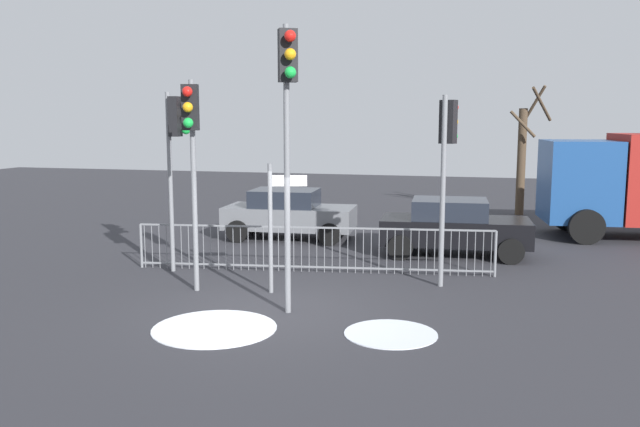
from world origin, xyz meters
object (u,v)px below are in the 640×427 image
(traffic_light_foreground_right, at_px, (175,141))
(direction_sign_post, at_px, (274,220))
(car_grey_mid, at_px, (289,213))
(traffic_light_rear_right, at_px, (447,147))
(bare_tree_left, at_px, (523,155))
(traffic_light_foreground_left, at_px, (191,138))
(traffic_light_rear_left, at_px, (288,105))
(car_black_near, at_px, (454,226))

(traffic_light_foreground_right, relative_size, direction_sign_post, 1.56)
(traffic_light_foreground_right, height_order, car_grey_mid, traffic_light_foreground_right)
(traffic_light_rear_right, height_order, direction_sign_post, traffic_light_rear_right)
(traffic_light_foreground_right, height_order, bare_tree_left, bare_tree_left)
(traffic_light_rear_right, height_order, traffic_light_foreground_right, traffic_light_foreground_right)
(traffic_light_foreground_left, height_order, direction_sign_post, traffic_light_foreground_left)
(direction_sign_post, xyz_separation_m, bare_tree_left, (5.27, 12.86, 0.70))
(traffic_light_rear_left, distance_m, car_black_near, 7.31)
(traffic_light_rear_right, bearing_deg, car_black_near, 112.00)
(car_black_near, bearing_deg, traffic_light_rear_right, -93.86)
(traffic_light_foreground_right, xyz_separation_m, bare_tree_left, (8.05, 11.62, -0.83))
(car_black_near, relative_size, bare_tree_left, 0.82)
(traffic_light_rear_right, bearing_deg, traffic_light_rear_left, -109.24)
(traffic_light_foreground_right, bearing_deg, traffic_light_rear_right, 87.69)
(traffic_light_foreground_left, xyz_separation_m, traffic_light_foreground_right, (-1.20, 1.64, -0.13))
(direction_sign_post, relative_size, car_black_near, 0.68)
(traffic_light_foreground_left, height_order, bare_tree_left, bare_tree_left)
(traffic_light_foreground_left, relative_size, car_black_near, 1.10)
(traffic_light_rear_right, distance_m, car_grey_mid, 6.94)
(traffic_light_rear_left, bearing_deg, direction_sign_post, -88.72)
(traffic_light_rear_right, relative_size, car_grey_mid, 1.03)
(traffic_light_rear_left, bearing_deg, bare_tree_left, -134.82)
(bare_tree_left, bearing_deg, traffic_light_rear_left, -107.58)
(bare_tree_left, bearing_deg, car_black_near, -103.65)
(direction_sign_post, relative_size, bare_tree_left, 0.56)
(traffic_light_rear_right, distance_m, direction_sign_post, 3.93)
(traffic_light_rear_right, xyz_separation_m, bare_tree_left, (1.96, 11.32, -0.75))
(traffic_light_foreground_right, distance_m, car_grey_mid, 5.36)
(traffic_light_rear_left, height_order, direction_sign_post, traffic_light_rear_left)
(traffic_light_foreground_left, relative_size, traffic_light_rear_left, 0.83)
(traffic_light_rear_right, height_order, car_grey_mid, traffic_light_rear_right)
(traffic_light_rear_right, xyz_separation_m, car_grey_mid, (-4.88, 4.42, -2.18))
(direction_sign_post, height_order, bare_tree_left, bare_tree_left)
(car_black_near, bearing_deg, traffic_light_foreground_left, -137.37)
(traffic_light_foreground_right, bearing_deg, traffic_light_rear_left, 48.24)
(car_grey_mid, distance_m, bare_tree_left, 9.83)
(traffic_light_rear_right, bearing_deg, car_grey_mid, 159.78)
(car_black_near, xyz_separation_m, bare_tree_left, (1.96, 8.09, 1.44))
(traffic_light_rear_right, relative_size, traffic_light_foreground_right, 0.97)
(direction_sign_post, bearing_deg, bare_tree_left, 51.45)
(bare_tree_left, bearing_deg, traffic_light_foreground_right, -124.71)
(traffic_light_foreground_right, distance_m, direction_sign_post, 3.41)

